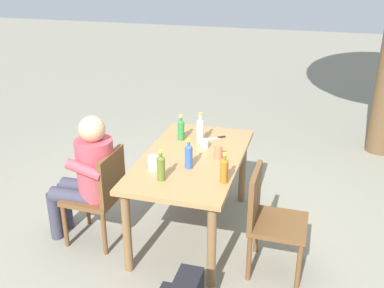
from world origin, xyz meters
name	(u,v)px	position (x,y,z in m)	size (l,w,h in m)	color
ground_plane	(192,231)	(0.00, 0.00, 0.00)	(24.00, 24.00, 0.00)	gray
dining_table	(192,167)	(0.00, 0.00, 0.66)	(1.51, 0.85, 0.76)	#A37547
chair_near_right	(101,192)	(0.34, -0.72, 0.49)	(0.45, 0.45, 0.87)	brown
chair_far_right	(269,216)	(0.34, 0.72, 0.49)	(0.44, 0.44, 0.87)	brown
person_in_white_shirt	(88,173)	(0.34, -0.83, 0.66)	(0.47, 0.61, 1.18)	#B7424C
bottle_green	(181,129)	(-0.34, -0.20, 0.87)	(0.06, 0.06, 0.24)	#287A38
bottle_olive	(161,167)	(0.48, -0.11, 0.87)	(0.06, 0.06, 0.25)	#566623
bottle_blue	(189,155)	(0.21, 0.03, 0.87)	(0.06, 0.06, 0.25)	#2D56A3
bottle_clear	(200,130)	(-0.33, -0.02, 0.89)	(0.06, 0.06, 0.29)	white
bottle_amber	(224,170)	(0.38, 0.36, 0.87)	(0.06, 0.06, 0.25)	#996019
cup_glass	(204,144)	(-0.22, 0.06, 0.80)	(0.07, 0.07, 0.08)	silver
cup_terracotta	(218,152)	(-0.03, 0.22, 0.82)	(0.07, 0.07, 0.12)	#BC6B47
cup_white	(153,163)	(0.32, -0.24, 0.82)	(0.08, 0.08, 0.12)	white
table_knife	(215,138)	(-0.46, 0.10, 0.77)	(0.15, 0.21, 0.01)	silver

